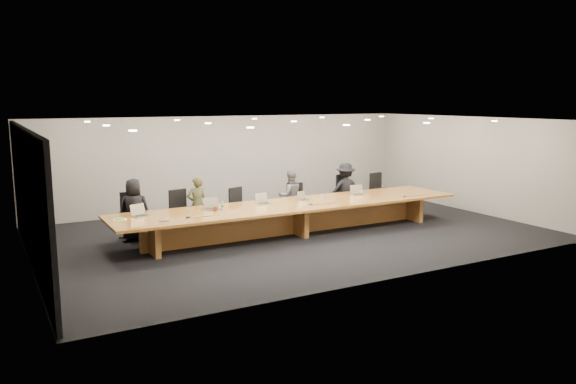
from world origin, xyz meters
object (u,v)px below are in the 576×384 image
object	(u,v)px
chair_far_left	(133,216)
paper_cup_near	(321,197)
av_box	(164,220)
person_c	(290,196)
laptop_d	(305,196)
mic_left	(188,217)
chair_mid_left	(241,207)
mic_center	(311,204)
chair_far_right	(381,192)
laptop_c	(264,199)
person_b	(197,205)
chair_mid_right	(296,202)
water_bottle	(222,206)
laptop_e	(358,190)
chair_left	(183,212)
amber_mug	(215,209)
laptop_b	(212,204)
person_a	(134,210)
conference_table	(294,213)
person_d	(345,190)
mic_right	(405,196)
paper_cup_far	(362,192)
laptop_a	(141,210)
chair_right	(348,194)

from	to	relation	value
chair_far_left	paper_cup_near	xyz separation A→B (m)	(4.66, -0.93, 0.21)
chair_far_left	av_box	xyz separation A→B (m)	(0.24, -1.68, 0.19)
person_c	laptop_d	xyz separation A→B (m)	(-0.11, -0.96, 0.16)
mic_left	chair_mid_left	bearing A→B (deg)	39.09
person_c	mic_center	distance (m)	1.63
chair_far_right	laptop_c	size ratio (longest dim) A/B	3.37
chair_mid_left	chair_far_left	bearing A→B (deg)	160.28
chair_far_right	av_box	size ratio (longest dim) A/B	5.76
laptop_d	mic_left	xyz separation A→B (m)	(-3.33, -0.65, -0.10)
person_b	av_box	world-z (taller)	person_b
chair_mid_right	water_bottle	xyz separation A→B (m)	(-2.61, -1.11, 0.32)
laptop_d	laptop_e	distance (m)	1.67
chair_left	amber_mug	size ratio (longest dim) A/B	10.46
laptop_e	paper_cup_near	distance (m)	1.14
amber_mug	mic_left	bearing A→B (deg)	-151.78
chair_far_left	chair_mid_left	world-z (taller)	chair_far_left
person_c	laptop_b	size ratio (longest dim) A/B	3.96
chair_mid_left	person_b	size ratio (longest dim) A/B	0.74
av_box	person_a	bearing A→B (deg)	110.81
chair_far_right	av_box	world-z (taller)	chair_far_right
av_box	laptop_c	bearing A→B (deg)	28.18
laptop_b	chair_far_left	bearing A→B (deg)	152.07
conference_table	laptop_c	xyz separation A→B (m)	(-0.66, 0.32, 0.37)
person_d	av_box	distance (m)	5.97
laptop_b	paper_cup_near	distance (m)	3.06
laptop_b	mic_right	distance (m)	5.16
paper_cup_far	person_d	bearing A→B (deg)	88.69
person_b	mic_right	xyz separation A→B (m)	(5.11, -1.81, 0.06)
chair_left	laptop_e	distance (m)	4.71
person_b	mic_right	size ratio (longest dim) A/B	13.37
chair_mid_left	laptop_e	world-z (taller)	chair_mid_left
chair_mid_left	laptop_d	bearing A→B (deg)	-55.22
person_d	laptop_e	xyz separation A→B (m)	(-0.20, -0.87, 0.13)
conference_table	laptop_a	bearing A→B (deg)	175.13
mic_center	person_a	bearing A→B (deg)	158.28
chair_right	mic_right	world-z (taller)	chair_right
mic_left	water_bottle	bearing A→B (deg)	22.91
chair_far_left	chair_mid_left	size ratio (longest dim) A/B	1.10
conference_table	laptop_b	distance (m)	2.09
chair_right	chair_left	bearing A→B (deg)	162.71
person_a	paper_cup_near	bearing A→B (deg)	-169.75
laptop_b	av_box	world-z (taller)	laptop_b
chair_far_right	person_d	size ratio (longest dim) A/B	0.77
person_b	laptop_a	distance (m)	1.91
chair_mid_right	paper_cup_near	distance (m)	0.92
conference_table	mic_center	distance (m)	0.50
chair_mid_left	laptop_d	distance (m)	1.69
person_b	laptop_d	distance (m)	2.72
person_c	mic_left	world-z (taller)	person_c
chair_mid_right	person_d	bearing A→B (deg)	19.37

